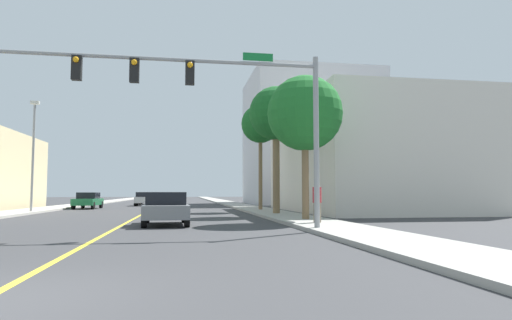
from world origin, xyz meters
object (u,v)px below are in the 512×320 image
Objects in this scene: palm_far at (260,125)px; car_silver at (145,199)px; palm_near at (305,114)px; pedestrian at (317,202)px; traffic_signal_mast at (214,93)px; street_lamp at (33,150)px; car_white at (148,198)px; car_green at (88,200)px; palm_mid at (276,115)px; car_gray at (166,208)px.

palm_far is 1.98× the size of car_silver.
palm_near is 4.05× the size of pedestrian.
traffic_signal_mast is 2.74× the size of car_silver.
street_lamp is 23.18m from car_white.
street_lamp is at bearing 79.22° from car_green.
car_white is at bearing 109.55° from palm_mid.
street_lamp is at bearing 28.71° from pedestrian.
palm_near is 35.13m from car_white.
street_lamp is 1.08× the size of palm_near.
palm_far is at bearing 153.00° from car_green.
traffic_signal_mast reaches higher than car_gray.
palm_mid is 24.34m from car_silver.
car_silver is at bearing 109.45° from palm_near.
palm_far reaches higher than car_green.
street_lamp is 9.37m from car_green.
palm_mid is at bearing -90.81° from palm_far.
palm_near is at bearing -35.55° from street_lamp.
street_lamp is 1.64× the size of car_white.
car_silver is 0.95× the size of car_green.
car_white is (-9.73, 27.39, -5.52)m from palm_mid.
pedestrian is at bearing -76.86° from car_white.
palm_near is 6.10m from palm_mid.
street_lamp reaches higher than palm_near.
palm_far is at bearing 61.20° from car_gray.
car_silver is (-9.73, 15.64, -5.76)m from palm_far.
car_gray is 2.36× the size of pedestrian.
palm_mid is 0.99× the size of palm_far.
palm_mid is (15.69, -5.29, 1.91)m from street_lamp.
street_lamp reaches higher than pedestrian.
car_white is (-9.81, 21.37, -5.82)m from palm_far.
street_lamp is at bearing 144.45° from palm_near.
car_silver is at bearing 121.88° from palm_far.
car_silver is (6.05, 16.38, -3.56)m from street_lamp.
car_silver is at bearing 113.99° from palm_mid.
pedestrian is (4.54, 2.56, -3.92)m from traffic_signal_mast.
car_gray is at bearing -52.50° from street_lamp.
palm_mid reaches higher than traffic_signal_mast.
car_green is at bearing -108.39° from car_white.
street_lamp reaches higher than car_white.
palm_mid is 1.96× the size of car_silver.
car_gray reaches higher than car_white.
car_green is at bearing 150.90° from palm_far.
car_green is 2.46× the size of pedestrian.
car_white is (5.96, 22.10, -3.61)m from street_lamp.
pedestrian is at bearing -94.50° from palm_near.
palm_mid is at bearing 91.28° from palm_near.
street_lamp is 4.38× the size of pedestrian.
car_silver is 0.87× the size of car_white.
palm_near is 29.70m from car_silver.
pedestrian is (-0.06, -8.45, -5.22)m from palm_mid.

